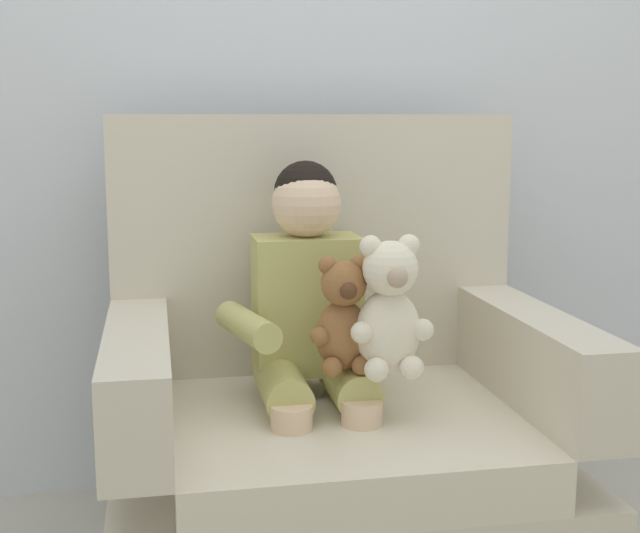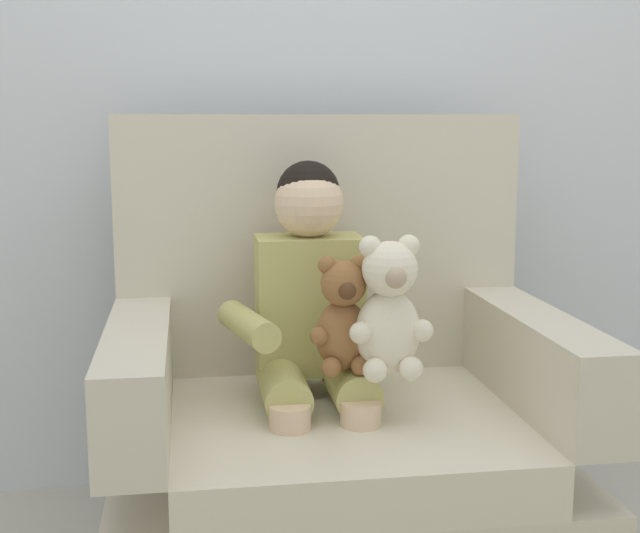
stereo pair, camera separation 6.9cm
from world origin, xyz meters
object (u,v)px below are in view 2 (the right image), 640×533
at_px(armchair, 336,427).
at_px(plush_cream, 389,311).
at_px(plush_brown, 343,318).
at_px(seated_child, 313,315).

relative_size(armchair, plush_cream, 3.46).
height_order(armchair, plush_cream, armchair).
distance_m(armchair, plush_cream, 0.38).
bearing_deg(plush_brown, seated_child, 107.40).
bearing_deg(seated_child, plush_brown, -63.86).
relative_size(seated_child, plush_cream, 2.58).
distance_m(seated_child, plush_brown, 0.14).
bearing_deg(plush_cream, armchair, 114.66).
relative_size(seated_child, plush_brown, 3.06).
bearing_deg(plush_cream, seated_child, 127.23).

